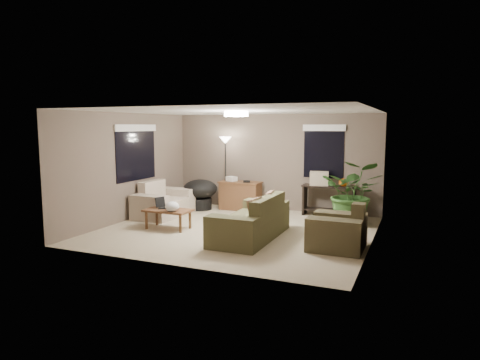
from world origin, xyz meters
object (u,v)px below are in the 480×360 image
at_px(main_sofa, 253,223).
at_px(armchair, 338,232).
at_px(loveseat, 163,204).
at_px(console_table, 329,198).
at_px(papasan_chair, 200,192).
at_px(floor_lamp, 225,149).
at_px(coffee_table, 168,212).
at_px(houseplant, 353,200).
at_px(desk, 240,196).
at_px(cat_scratching_post, 344,231).

distance_m(main_sofa, armchair, 1.68).
bearing_deg(loveseat, armchair, -15.00).
height_order(console_table, papasan_chair, papasan_chair).
height_order(console_table, floor_lamp, floor_lamp).
bearing_deg(armchair, main_sofa, 177.00).
height_order(coffee_table, floor_lamp, floor_lamp).
bearing_deg(papasan_chair, main_sofa, -43.05).
distance_m(console_table, papasan_chair, 3.33).
xyz_separation_m(armchair, houseplant, (-0.03, 2.02, 0.27)).
relative_size(desk, console_table, 0.85).
relative_size(main_sofa, papasan_chair, 1.99).
distance_m(coffee_table, houseplant, 4.08).
xyz_separation_m(loveseat, cat_scratching_post, (4.51, -0.70, -0.08)).
bearing_deg(armchair, papasan_chair, 150.55).
bearing_deg(cat_scratching_post, desk, 145.07).
relative_size(floor_lamp, houseplant, 1.32).
relative_size(loveseat, coffee_table, 1.60).
relative_size(coffee_table, papasan_chair, 0.90).
distance_m(armchair, floor_lamp, 4.56).
height_order(main_sofa, loveseat, same).
bearing_deg(console_table, main_sofa, -110.00).
height_order(coffee_table, houseplant, houseplant).
bearing_deg(cat_scratching_post, papasan_chair, 156.39).
height_order(coffee_table, console_table, console_table).
height_order(loveseat, console_table, loveseat).
xyz_separation_m(armchair, papasan_chair, (-4.01, 2.26, 0.17)).
xyz_separation_m(papasan_chair, houseplant, (3.98, -0.25, 0.10)).
bearing_deg(console_table, houseplant, -47.01).
xyz_separation_m(loveseat, houseplant, (4.44, 0.82, 0.27)).
bearing_deg(desk, armchair, -41.07).
relative_size(loveseat, floor_lamp, 0.84).
relative_size(desk, cat_scratching_post, 2.20).
height_order(main_sofa, coffee_table, main_sofa).
bearing_deg(floor_lamp, houseplant, -10.89).
distance_m(desk, papasan_chair, 1.07).
bearing_deg(cat_scratching_post, floor_lamp, 148.05).
bearing_deg(papasan_chair, loveseat, -113.71).
bearing_deg(coffee_table, houseplant, 28.20).
bearing_deg(desk, console_table, 3.10).
xyz_separation_m(desk, papasan_chair, (-1.00, -0.36, 0.09)).
bearing_deg(console_table, armchair, -75.46).
distance_m(coffee_table, console_table, 3.94).
distance_m(desk, console_table, 2.30).
distance_m(main_sofa, houseplant, 2.55).
bearing_deg(desk, main_sofa, -62.32).
bearing_deg(coffee_table, papasan_chair, 100.02).
bearing_deg(papasan_chair, desk, 19.72).
bearing_deg(houseplant, floor_lamp, 169.11).
distance_m(console_table, cat_scratching_post, 2.38).
xyz_separation_m(coffee_table, floor_lamp, (0.16, 2.59, 1.24)).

